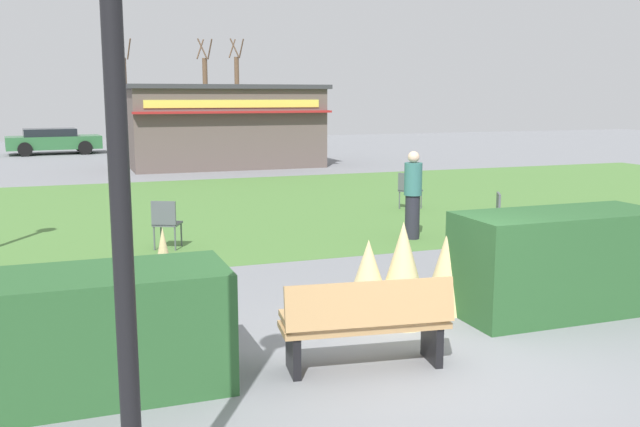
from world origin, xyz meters
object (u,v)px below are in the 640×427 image
Objects in this scene: park_bench at (366,324)px; parked_car_west_slot at (53,140)px; tree_center_bg at (125,99)px; cafe_chair_center at (166,220)px; parked_car_east_slot at (271,136)px; person_strolling at (413,195)px; cafe_chair_west at (409,188)px; food_kiosk at (223,125)px; lamppost_near at (116,102)px; cafe_chair_east at (492,212)px; tree_right_bg at (206,98)px; tree_left_bg at (237,97)px; parked_car_center_slot at (167,138)px.

parked_car_west_slot reaches higher than park_bench.
parked_car_west_slot is at bearing -125.63° from tree_center_bg.
parked_car_east_slot is at bearing 69.60° from cafe_chair_center.
cafe_chair_west is at bearing 146.79° from person_strolling.
park_bench is 21.23m from food_kiosk.
lamppost_near is at bearing -44.53° from person_strolling.
cafe_chair_east is (-0.11, -3.71, 0.00)m from cafe_chair_west.
tree_right_bg is (1.46, 28.29, 1.71)m from person_strolling.
cafe_chair_east is 1.00× the size of cafe_chair_center.
park_bench is at bearing -101.34° from tree_left_bg.
parked_car_center_slot is (2.02, 29.26, 0.16)m from park_bench.
tree_right_bg reaches higher than food_kiosk.
lamppost_near reaches higher than cafe_chair_west.
tree_center_bg is at bearing 86.66° from cafe_chair_center.
cafe_chair_east is 0.21× the size of parked_car_west_slot.
parked_car_west_slot is 0.74× the size of tree_center_bg.
tree_center_bg reaches higher than cafe_chair_west.
cafe_chair_east is at bearing 44.68° from lamppost_near.
tree_left_bg reaches higher than food_kiosk.
food_kiosk reaches higher than parked_car_east_slot.
person_strolling is (-1.55, -3.20, 0.33)m from cafe_chair_west.
cafe_chair_center is 0.15× the size of tree_right_bg.
tree_center_bg reaches higher than parked_car_center_slot.
tree_left_bg reaches higher than cafe_chair_center.
tree_left_bg is (4.07, 14.77, 1.09)m from food_kiosk.
cafe_chair_west is 0.15× the size of tree_left_bg.
park_bench is at bearing 40.48° from lamppost_near.
parked_car_center_slot is 5.38m from parked_car_east_slot.
tree_center_bg reaches higher than cafe_chair_center.
food_kiosk is at bearing 174.02° from person_strolling.
cafe_chair_center is at bearing -93.34° from tree_center_bg.
cafe_chair_west is at bearing -81.01° from food_kiosk.
food_kiosk is at bearing 76.47° from lamppost_near.
food_kiosk is (5.55, 23.06, -1.11)m from lamppost_near.
tree_left_bg is at bearing 31.86° from parked_car_west_slot.
food_kiosk is 8.37× the size of cafe_chair_center.
tree_right_bg is (7.37, 36.08, -0.12)m from lamppost_near.
cafe_chair_west and cafe_chair_east have the same top height.
park_bench is 34.41m from tree_right_bg.
parked_car_west_slot is at bearing 96.38° from park_bench.
food_kiosk is 8.40m from parked_car_center_slot.
cafe_chair_west is 27.02m from tree_left_bg.
parked_car_center_slot is (-2.88, 24.08, 0.12)m from cafe_chair_east.
parked_car_east_slot is (2.39, 20.37, 0.12)m from cafe_chair_west.
lamppost_near is 31.73m from parked_car_center_slot.
person_strolling reaches higher than cafe_chair_east.
parked_car_west_slot is 1.01× the size of parked_car_east_slot.
cafe_chair_east and cafe_chair_center have the same top height.
parked_car_west_slot is 0.71× the size of tree_left_bg.
cafe_chair_center is (-6.13, -2.54, 0.00)m from cafe_chair_west.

